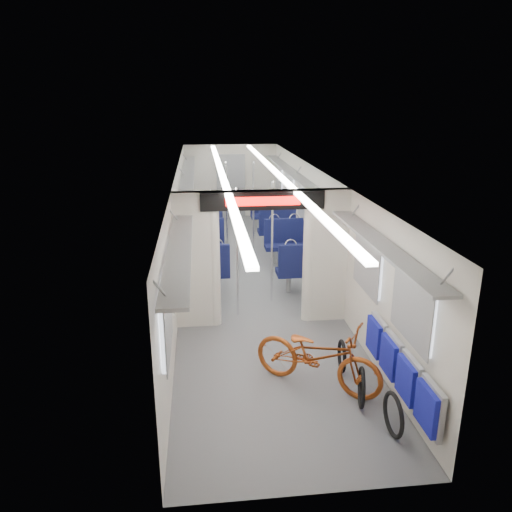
# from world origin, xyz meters

# --- Properties ---
(carriage) EXTENTS (12.00, 12.02, 2.31)m
(carriage) POSITION_xyz_m (0.00, -0.27, 1.50)
(carriage) COLOR #515456
(carriage) RESTS_ON ground
(bicycle) EXTENTS (1.82, 1.54, 0.94)m
(bicycle) POSITION_xyz_m (0.48, -4.12, 0.47)
(bicycle) COLOR #9E4517
(bicycle) RESTS_ON ground
(flip_bench) EXTENTS (0.12, 2.15, 0.56)m
(flip_bench) POSITION_xyz_m (1.35, -4.73, 0.58)
(flip_bench) COLOR gray
(flip_bench) RESTS_ON carriage
(bike_hoop_a) EXTENTS (0.06, 0.54, 0.54)m
(bike_hoop_a) POSITION_xyz_m (1.12, -5.21, 0.24)
(bike_hoop_a) COLOR black
(bike_hoop_a) RESTS_ON ground
(bike_hoop_b) EXTENTS (0.17, 0.53, 0.53)m
(bike_hoop_b) POSITION_xyz_m (0.93, -4.62, 0.24)
(bike_hoop_b) COLOR black
(bike_hoop_b) RESTS_ON ground
(bike_hoop_c) EXTENTS (0.10, 0.47, 0.47)m
(bike_hoop_c) POSITION_xyz_m (0.92, -3.76, 0.21)
(bike_hoop_c) COLOR black
(bike_hoop_c) RESTS_ON ground
(seat_bay_near_left) EXTENTS (0.95, 2.25, 1.15)m
(seat_bay_near_left) POSITION_xyz_m (-0.93, 0.37, 0.57)
(seat_bay_near_left) COLOR #0D113B
(seat_bay_near_left) RESTS_ON ground
(seat_bay_near_right) EXTENTS (0.94, 2.22, 1.14)m
(seat_bay_near_right) POSITION_xyz_m (0.93, 0.21, 0.56)
(seat_bay_near_right) COLOR #0D113B
(seat_bay_near_right) RESTS_ON ground
(seat_bay_far_left) EXTENTS (0.96, 2.30, 1.17)m
(seat_bay_far_left) POSITION_xyz_m (-0.93, 3.24, 0.57)
(seat_bay_far_left) COLOR #0D113B
(seat_bay_far_left) RESTS_ON ground
(seat_bay_far_right) EXTENTS (0.94, 2.20, 1.14)m
(seat_bay_far_right) POSITION_xyz_m (0.93, 3.35, 0.56)
(seat_bay_far_right) COLOR #0D113B
(seat_bay_far_right) RESTS_ON ground
(stanchion_near_left) EXTENTS (0.04, 0.04, 2.30)m
(stanchion_near_left) POSITION_xyz_m (-0.39, -1.69, 1.15)
(stanchion_near_left) COLOR silver
(stanchion_near_left) RESTS_ON ground
(stanchion_near_right) EXTENTS (0.04, 0.04, 2.30)m
(stanchion_near_right) POSITION_xyz_m (0.30, -1.12, 1.15)
(stanchion_near_right) COLOR silver
(stanchion_near_right) RESTS_ON ground
(stanchion_far_left) EXTENTS (0.04, 0.04, 2.30)m
(stanchion_far_left) POSITION_xyz_m (-0.37, 1.77, 1.15)
(stanchion_far_left) COLOR silver
(stanchion_far_left) RESTS_ON ground
(stanchion_far_right) EXTENTS (0.04, 0.04, 2.30)m
(stanchion_far_right) POSITION_xyz_m (0.25, 1.63, 1.15)
(stanchion_far_right) COLOR silver
(stanchion_far_right) RESTS_ON ground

